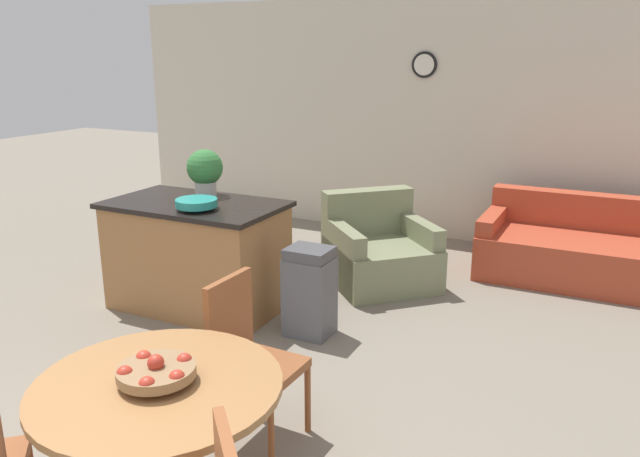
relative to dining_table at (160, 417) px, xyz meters
name	(u,v)px	position (x,y,z in m)	size (l,w,h in m)	color
wall_back	(434,120)	(-0.32, 5.13, 0.78)	(8.00, 0.09, 2.70)	beige
dining_table	(160,417)	(0.00, 0.00, 0.00)	(1.07, 1.07, 0.74)	#9E6B3D
dining_chair_far_side	(247,353)	(-0.05, 0.77, -0.06)	(0.43, 0.43, 0.94)	brown
fruit_bowl	(156,371)	(0.00, 0.00, 0.22)	(0.34, 0.34, 0.13)	olive
kitchen_island	(197,255)	(-1.45, 2.16, -0.12)	(1.45, 0.84, 0.92)	#9E6B3D
teal_bowl	(196,203)	(-1.28, 1.98, 0.39)	(0.33, 0.33, 0.08)	teal
potted_plant	(205,170)	(-1.51, 2.41, 0.56)	(0.31, 0.31, 0.40)	beige
trash_bin	(309,292)	(-0.36, 2.10, -0.23)	(0.34, 0.29, 0.70)	#56565B
couch	(593,253)	(1.50, 4.35, -0.30)	(2.04, 0.99, 0.76)	#B24228
armchair	(379,253)	(-0.29, 3.39, -0.29)	(1.27, 1.27, 0.83)	#7A7F5B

